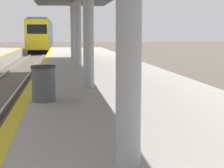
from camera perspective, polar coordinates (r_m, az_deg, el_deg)
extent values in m
cube|color=black|center=(52.57, -10.66, 5.27)|extent=(2.34, 17.43, 0.55)
cube|color=#33518C|center=(52.52, -10.72, 7.46)|extent=(2.75, 19.37, 3.47)
cube|color=yellow|center=(42.93, -11.34, 7.39)|extent=(2.70, 0.16, 3.40)
cube|color=black|center=(42.87, -11.36, 8.21)|extent=(2.20, 0.06, 1.04)
cube|color=gray|center=(52.55, -10.77, 9.49)|extent=(2.34, 18.40, 0.24)
sphere|color=white|center=(42.94, -12.32, 6.09)|extent=(0.18, 0.18, 0.18)
sphere|color=white|center=(42.85, -10.29, 6.14)|extent=(0.18, 0.18, 0.18)
cylinder|color=#99999E|center=(4.44, 2.59, 9.42)|extent=(0.31, 0.31, 3.45)
cylinder|color=#99999E|center=(10.75, -3.62, 8.47)|extent=(0.31, 0.31, 3.45)
cylinder|color=#99999E|center=(17.09, -5.22, 8.21)|extent=(0.31, 0.31, 3.45)
cylinder|color=#99999E|center=(23.44, -5.96, 8.09)|extent=(0.31, 0.31, 3.45)
cylinder|color=#4C4C51|center=(8.91, -10.39, -0.11)|extent=(0.55, 0.55, 0.78)
cylinder|color=#262626|center=(8.87, -10.46, 2.59)|extent=(0.58, 0.58, 0.06)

